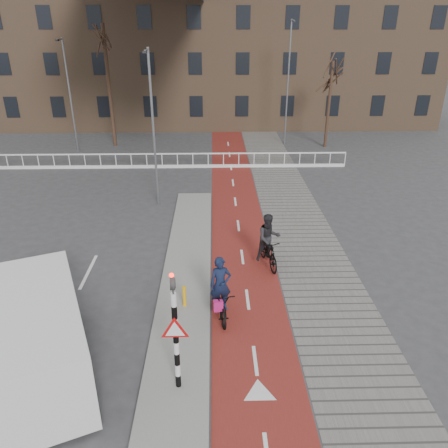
{
  "coord_description": "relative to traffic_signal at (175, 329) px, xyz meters",
  "views": [
    {
      "loc": [
        0.39,
        -10.57,
        8.78
      ],
      "look_at": [
        0.75,
        5.0,
        1.5
      ],
      "focal_mm": 35.0,
      "sensor_mm": 36.0,
      "label": 1
    }
  ],
  "objects": [
    {
      "name": "streetlight_right",
      "position": [
        6.5,
        24.94,
        2.45
      ],
      "size": [
        0.12,
        0.12,
        8.88
      ],
      "primitive_type": "cylinder",
      "color": "slate",
      "rests_on": "ground"
    },
    {
      "name": "cyclist_far",
      "position": [
        3.05,
        6.34,
        -1.08
      ],
      "size": [
        1.07,
        2.12,
        2.17
      ],
      "rotation": [
        0.0,
        0.0,
        0.22
      ],
      "color": "black",
      "rests_on": "bike_lane"
    },
    {
      "name": "cyclist_near",
      "position": [
        1.15,
        3.16,
        -1.27
      ],
      "size": [
        1.01,
        2.14,
        2.12
      ],
      "rotation": [
        0.0,
        0.0,
        0.15
      ],
      "color": "black",
      "rests_on": "bike_lane"
    },
    {
      "name": "curb_island",
      "position": [
        -0.1,
        6.02,
        -1.93
      ],
      "size": [
        1.8,
        16.0,
        0.12
      ],
      "primitive_type": "cube",
      "color": "gray",
      "rests_on": "ground"
    },
    {
      "name": "streetlight_near",
      "position": [
        -1.97,
        12.78,
        1.86
      ],
      "size": [
        0.12,
        0.12,
        7.7
      ],
      "primitive_type": "cylinder",
      "color": "slate",
      "rests_on": "ground"
    },
    {
      "name": "streetlight_left",
      "position": [
        -9.06,
        23.19,
        1.89
      ],
      "size": [
        0.12,
        0.12,
        7.76
      ],
      "primitive_type": "cylinder",
      "color": "slate",
      "rests_on": "ground"
    },
    {
      "name": "bollard",
      "position": [
        -0.04,
        3.55,
        -1.5
      ],
      "size": [
        0.12,
        0.12,
        0.75
      ],
      "primitive_type": "cylinder",
      "color": "#F9AD0D",
      "rests_on": "curb_island"
    },
    {
      "name": "tree_right",
      "position": [
        9.48,
        24.06,
        1.1
      ],
      "size": [
        0.22,
        0.22,
        6.18
      ],
      "primitive_type": "cylinder",
      "color": "#321E16",
      "rests_on": "ground"
    },
    {
      "name": "sidewalk",
      "position": [
        4.9,
        12.02,
        -1.98
      ],
      "size": [
        3.0,
        60.0,
        0.01
      ],
      "primitive_type": "cube",
      "color": "slate",
      "rests_on": "ground"
    },
    {
      "name": "ground",
      "position": [
        0.6,
        2.02,
        -1.99
      ],
      "size": [
        120.0,
        120.0,
        0.0
      ],
      "primitive_type": "plane",
      "color": "#38383A",
      "rests_on": "ground"
    },
    {
      "name": "van",
      "position": [
        -3.66,
        0.7,
        -0.8
      ],
      "size": [
        3.97,
        5.67,
        2.26
      ],
      "rotation": [
        0.0,
        0.0,
        0.39
      ],
      "color": "silver",
      "rests_on": "ground"
    },
    {
      "name": "railing",
      "position": [
        -4.4,
        19.02,
        -1.68
      ],
      "size": [
        28.0,
        0.1,
        0.99
      ],
      "color": "silver",
      "rests_on": "ground"
    },
    {
      "name": "townhouse_row",
      "position": [
        -2.4,
        34.02,
        5.82
      ],
      "size": [
        46.0,
        10.0,
        15.9
      ],
      "color": "#7F6047",
      "rests_on": "ground"
    },
    {
      "name": "bike_lane",
      "position": [
        2.1,
        12.02,
        -1.98
      ],
      "size": [
        2.5,
        60.0,
        0.01
      ],
      "primitive_type": "cube",
      "color": "maroon",
      "rests_on": "ground"
    },
    {
      "name": "traffic_signal",
      "position": [
        0.0,
        0.0,
        0.0
      ],
      "size": [
        0.8,
        0.8,
        3.68
      ],
      "color": "black",
      "rests_on": "curb_island"
    },
    {
      "name": "tree_mid",
      "position": [
        -6.64,
        24.78,
        2.32
      ],
      "size": [
        0.26,
        0.26,
        8.63
      ],
      "primitive_type": "cylinder",
      "color": "#321E16",
      "rests_on": "ground"
    }
  ]
}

